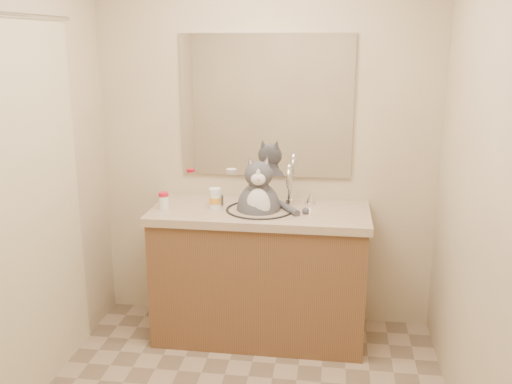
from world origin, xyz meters
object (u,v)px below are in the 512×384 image
(pill_bottle_redcap, at_px, (164,201))
(grey_canister, at_px, (220,200))
(pill_bottle_orange, at_px, (215,199))
(cat, at_px, (259,207))

(pill_bottle_redcap, bearing_deg, grey_canister, 20.88)
(pill_bottle_orange, xyz_separation_m, grey_canister, (0.02, 0.07, -0.03))
(pill_bottle_redcap, relative_size, pill_bottle_orange, 0.83)
(cat, relative_size, pill_bottle_redcap, 5.26)
(pill_bottle_redcap, xyz_separation_m, grey_canister, (0.33, 0.13, -0.02))
(cat, height_order, pill_bottle_orange, cat)
(cat, distance_m, grey_canister, 0.26)
(cat, xyz_separation_m, pill_bottle_orange, (-0.27, -0.01, 0.04))
(pill_bottle_orange, relative_size, grey_canister, 1.89)
(pill_bottle_redcap, bearing_deg, cat, 6.52)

